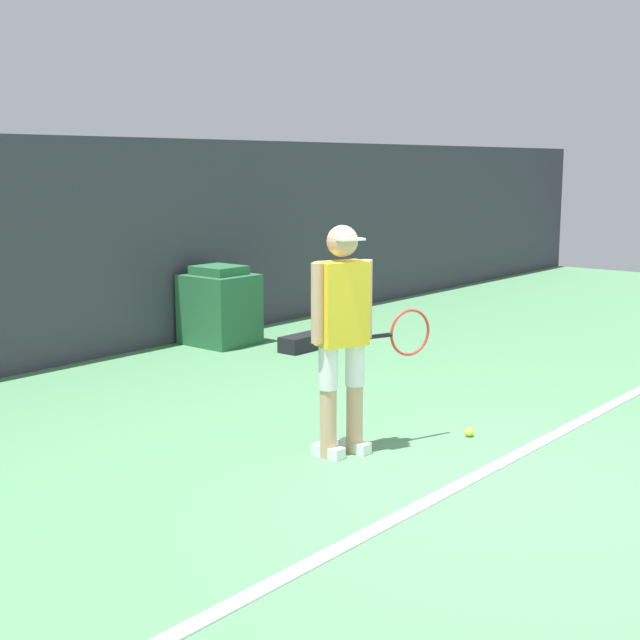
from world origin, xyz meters
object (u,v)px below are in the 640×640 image
(tennis_ball, at_px, (469,432))
(covered_chair, at_px, (220,307))
(tennis_player, at_px, (344,329))
(equipment_bag, at_px, (311,341))

(tennis_ball, distance_m, covered_chair, 4.25)
(tennis_player, relative_size, tennis_ball, 24.16)
(tennis_player, relative_size, equipment_bag, 1.96)
(tennis_player, xyz_separation_m, equipment_bag, (2.66, 2.57, -0.82))
(covered_chair, relative_size, equipment_bag, 1.08)
(tennis_player, height_order, tennis_ball, tennis_player)
(tennis_player, bearing_deg, covered_chair, 78.72)
(tennis_ball, xyz_separation_m, covered_chair, (1.26, 4.04, 0.39))
(tennis_ball, relative_size, equipment_bag, 0.08)
(tennis_player, xyz_separation_m, covered_chair, (2.20, 3.56, -0.48))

